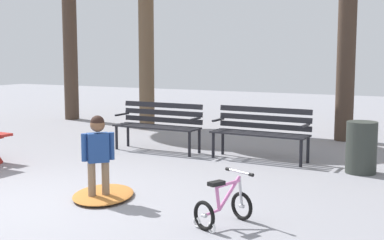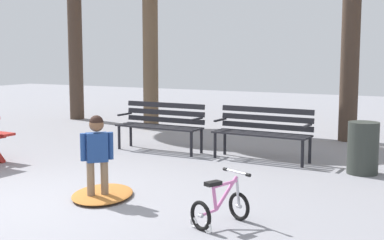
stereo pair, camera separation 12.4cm
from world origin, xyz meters
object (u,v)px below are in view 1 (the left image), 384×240
Objects in this scene: park_bench_far_left at (159,122)px; trash_bin at (361,147)px; child_standing at (98,151)px; kids_bicycle at (223,206)px; park_bench_left at (261,129)px.

park_bench_far_left is 3.54m from trash_bin.
child_standing is 1.73m from kids_bicycle.
kids_bicycle is at bearing -5.39° from child_standing.
park_bench_far_left reaches higher than trash_bin.
child_standing is at bearing -104.91° from park_bench_left.
trash_bin is (0.81, 3.10, 0.18)m from kids_bicycle.
park_bench_left is 2.14× the size of trash_bin.
park_bench_left is 1.66m from trash_bin.
park_bench_far_left is 1.90m from park_bench_left.
kids_bicycle is at bearing -104.59° from trash_bin.
park_bench_left is at bearing 75.09° from child_standing.
child_standing reaches higher than park_bench_left.
park_bench_far_left is at bearing -178.16° from park_bench_left.
kids_bicycle is (1.68, -0.16, -0.39)m from child_standing.
trash_bin is (2.48, 2.94, -0.22)m from child_standing.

